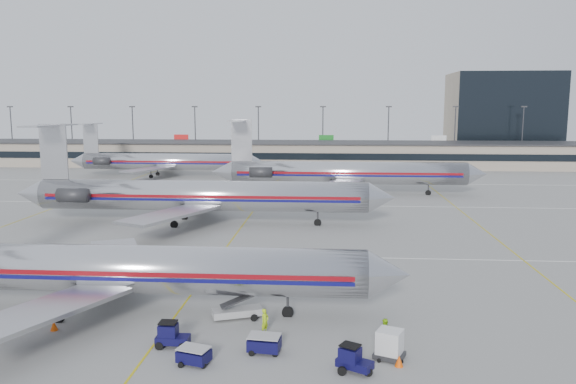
# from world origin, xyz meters

# --- Properties ---
(ground) EXTENTS (260.00, 260.00, 0.00)m
(ground) POSITION_xyz_m (0.00, 0.00, 0.00)
(ground) COLOR gray
(ground) RESTS_ON ground
(apron_markings) EXTENTS (160.00, 0.15, 0.02)m
(apron_markings) POSITION_xyz_m (0.00, 10.00, 0.01)
(apron_markings) COLOR silver
(apron_markings) RESTS_ON ground
(terminal) EXTENTS (162.00, 17.00, 6.25)m
(terminal) POSITION_xyz_m (0.00, 97.97, 3.16)
(terminal) COLOR gray
(terminal) RESTS_ON ground
(light_mast_row) EXTENTS (163.60, 0.40, 15.28)m
(light_mast_row) POSITION_xyz_m (0.00, 112.00, 8.58)
(light_mast_row) COLOR #38383D
(light_mast_row) RESTS_ON ground
(distant_building) EXTENTS (30.00, 20.00, 25.00)m
(distant_building) POSITION_xyz_m (62.00, 128.00, 12.50)
(distant_building) COLOR tan
(distant_building) RESTS_ON ground
(jet_foreground) EXTENTS (43.67, 25.71, 11.43)m
(jet_foreground) POSITION_xyz_m (-5.92, -6.48, 3.32)
(jet_foreground) COLOR silver
(jet_foreground) RESTS_ON ground
(jet_second_row) EXTENTS (49.12, 28.93, 12.86)m
(jet_second_row) POSITION_xyz_m (-6.21, 25.12, 3.73)
(jet_second_row) COLOR silver
(jet_second_row) RESTS_ON ground
(jet_third_row) EXTENTS (47.26, 29.07, 12.92)m
(jet_third_row) POSITION_xyz_m (13.14, 51.74, 3.75)
(jet_third_row) COLOR silver
(jet_third_row) RESTS_ON ground
(jet_back_row) EXTENTS (42.59, 26.20, 11.65)m
(jet_back_row) POSITION_xyz_m (-24.95, 73.35, 3.38)
(jet_back_row) COLOR silver
(jet_back_row) RESTS_ON ground
(tug_center) EXTENTS (2.05, 1.10, 1.66)m
(tug_center) POSITION_xyz_m (1.18, -12.18, 0.76)
(tug_center) COLOR #0B0936
(tug_center) RESTS_ON ground
(tug_right) EXTENTS (2.23, 1.85, 1.63)m
(tug_right) POSITION_xyz_m (12.35, -14.70, 0.74)
(tug_right) COLOR #0B0936
(tug_right) RESTS_ON ground
(cart_inner) EXTENTS (2.06, 1.69, 1.01)m
(cart_inner) POSITION_xyz_m (3.18, -14.39, 0.54)
(cart_inner) COLOR #0B0936
(cart_inner) RESTS_ON ground
(cart_outer) EXTENTS (2.06, 1.52, 1.10)m
(cart_outer) POSITION_xyz_m (7.08, -12.52, 0.58)
(cart_outer) COLOR #0B0936
(cart_outer) RESTS_ON ground
(uld_container) EXTENTS (2.09, 1.94, 1.77)m
(uld_container) POSITION_xyz_m (14.60, -12.82, 0.90)
(uld_container) COLOR #2D2D30
(uld_container) RESTS_ON ground
(belt_loader) EXTENTS (4.28, 2.42, 2.19)m
(belt_loader) POSITION_xyz_m (4.59, -7.00, 0.59)
(belt_loader) COLOR #9D9D9D
(belt_loader) RESTS_ON ground
(ramp_worker_near) EXTENTS (0.69, 0.75, 1.73)m
(ramp_worker_near) POSITION_xyz_m (6.79, -9.71, 0.86)
(ramp_worker_near) COLOR #ACDA14
(ramp_worker_near) RESTS_ON ground
(ramp_worker_far) EXTENTS (1.05, 0.96, 1.74)m
(ramp_worker_far) POSITION_xyz_m (14.54, -10.97, 0.87)
(ramp_worker_far) COLOR #90D414
(ramp_worker_far) RESTS_ON ground
(cone_right) EXTENTS (0.65, 0.65, 0.68)m
(cone_right) POSITION_xyz_m (15.06, -13.81, 0.34)
(cone_right) COLOR #EC4E07
(cone_right) RESTS_ON ground
(cone_left) EXTENTS (0.52, 0.52, 0.68)m
(cone_left) POSITION_xyz_m (-7.40, -10.15, 0.34)
(cone_left) COLOR #EC4E07
(cone_left) RESTS_ON ground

